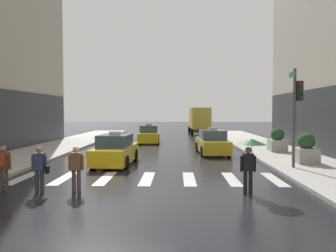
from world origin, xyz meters
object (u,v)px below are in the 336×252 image
traffic_light_pole (297,104)px  pedestrian_with_handbag (40,167)px  planter_mid_block (277,141)px  pedestrian_with_umbrella (251,151)px  pedestrian_with_backpack (3,165)px  taxi_third (149,135)px  box_truck (199,120)px  taxi_second (212,143)px  planter_near_corner (306,149)px  taxi_lead (115,151)px  pedestrian_plain_coat (76,166)px

traffic_light_pole → pedestrian_with_handbag: (-10.61, -4.62, -2.32)m
traffic_light_pole → planter_mid_block: traffic_light_pole is taller
pedestrian_with_umbrella → pedestrian_with_backpack: (-8.78, 0.16, -0.54)m
taxi_third → pedestrian_with_umbrella: pedestrian_with_umbrella is taller
box_truck → pedestrian_with_backpack: (-9.04, -28.62, -0.88)m
taxi_second → planter_near_corner: bearing=-47.3°
pedestrian_with_umbrella → planter_near_corner: bearing=54.0°
pedestrian_with_handbag → planter_mid_block: bearing=43.0°
taxi_lead → pedestrian_with_backpack: size_ratio=2.79×
box_truck → pedestrian_with_backpack: size_ratio=4.61×
taxi_third → pedestrian_with_backpack: bearing=-101.4°
taxi_second → pedestrian_plain_coat: (-6.00, -10.63, 0.21)m
box_truck → planter_mid_block: bearing=-77.1°
pedestrian_with_backpack → taxi_lead: bearing=64.5°
pedestrian_with_backpack → planter_near_corner: (13.09, 5.77, -0.10)m
pedestrian_with_handbag → planter_mid_block: planter_mid_block is taller
pedestrian_with_backpack → pedestrian_plain_coat: bearing=-1.6°
taxi_second → pedestrian_with_umbrella: (0.11, -10.72, 0.79)m
planter_near_corner → pedestrian_with_backpack: bearing=-156.2°
planter_near_corner → planter_mid_block: same height
pedestrian_with_backpack → planter_near_corner: planter_near_corner is taller
pedestrian_with_umbrella → pedestrian_with_backpack: bearing=178.9°
taxi_third → planter_near_corner: size_ratio=2.89×
taxi_second → pedestrian_plain_coat: 12.21m
planter_mid_block → taxi_lead: bearing=-155.5°
taxi_second → pedestrian_with_umbrella: bearing=-89.4°
pedestrian_with_umbrella → taxi_third: bearing=105.7°
box_truck → pedestrian_plain_coat: bearing=-102.5°
traffic_light_pole → taxi_third: traffic_light_pole is taller
taxi_third → pedestrian_with_backpack: 18.44m
planter_mid_block → traffic_light_pole: bearing=-100.0°
pedestrian_with_umbrella → pedestrian_with_backpack: pedestrian_with_umbrella is taller
pedestrian_with_handbag → pedestrian_plain_coat: (1.25, 0.14, 0.01)m
taxi_second → taxi_third: (-5.02, 7.52, 0.00)m
pedestrian_with_umbrella → pedestrian_plain_coat: (-6.11, 0.09, -0.58)m
pedestrian_with_umbrella → planter_near_corner: 7.36m
traffic_light_pole → taxi_second: (-3.37, 6.15, -2.53)m
pedestrian_with_handbag → planter_near_corner: size_ratio=1.03×
pedestrian_plain_coat → planter_near_corner: 11.95m
taxi_lead → pedestrian_with_umbrella: (5.90, -6.19, 0.79)m
taxi_third → box_truck: (5.39, 10.54, 1.13)m
taxi_lead → pedestrian_with_handbag: 6.41m
traffic_light_pole → taxi_second: traffic_light_pole is taller
box_truck → planter_mid_block: 18.40m
traffic_light_pole → planter_near_corner: size_ratio=3.00×
taxi_lead → taxi_second: 7.35m
box_truck → pedestrian_with_handbag: box_truck is taller
traffic_light_pole → pedestrian_plain_coat: (-9.37, -4.48, -2.32)m
taxi_second → box_truck: (0.37, 18.06, 1.13)m
traffic_light_pole → pedestrian_with_backpack: bearing=-159.9°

